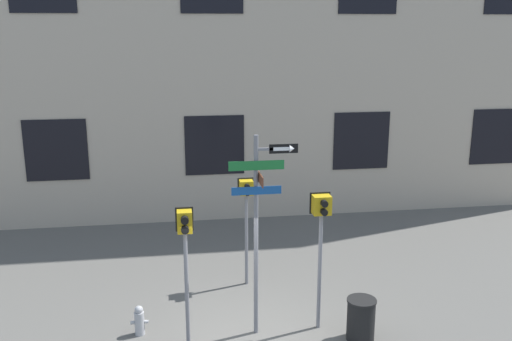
{
  "coord_description": "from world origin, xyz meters",
  "views": [
    {
      "loc": [
        -1.34,
        -10.09,
        6.16
      ],
      "look_at": [
        0.24,
        0.35,
        3.45
      ],
      "focal_mm": 40.0,
      "sensor_mm": 36.0,
      "label": 1
    }
  ],
  "objects_px": {
    "street_sign_pole": "(259,216)",
    "trash_bin": "(361,319)",
    "pedestrian_signal_right": "(321,223)",
    "pedestrian_signal_left": "(185,241)",
    "fire_hydrant": "(139,321)",
    "pedestrian_signal_across": "(246,203)"
  },
  "relations": [
    {
      "from": "street_sign_pole",
      "to": "trash_bin",
      "type": "xyz_separation_m",
      "value": [
        1.98,
        -0.56,
        -2.1
      ]
    },
    {
      "from": "pedestrian_signal_across",
      "to": "fire_hydrant",
      "type": "relative_size",
      "value": 4.18
    },
    {
      "from": "fire_hydrant",
      "to": "trash_bin",
      "type": "relative_size",
      "value": 0.73
    },
    {
      "from": "pedestrian_signal_right",
      "to": "fire_hydrant",
      "type": "height_order",
      "value": "pedestrian_signal_right"
    },
    {
      "from": "fire_hydrant",
      "to": "pedestrian_signal_right",
      "type": "bearing_deg",
      "value": -4.33
    },
    {
      "from": "pedestrian_signal_left",
      "to": "street_sign_pole",
      "type": "bearing_deg",
      "value": 7.54
    },
    {
      "from": "street_sign_pole",
      "to": "pedestrian_signal_right",
      "type": "distance_m",
      "value": 1.28
    },
    {
      "from": "pedestrian_signal_left",
      "to": "pedestrian_signal_right",
      "type": "xyz_separation_m",
      "value": [
        2.71,
        0.2,
        0.13
      ]
    },
    {
      "from": "pedestrian_signal_left",
      "to": "pedestrian_signal_right",
      "type": "bearing_deg",
      "value": 4.26
    },
    {
      "from": "street_sign_pole",
      "to": "pedestrian_signal_across",
      "type": "relative_size",
      "value": 1.56
    },
    {
      "from": "pedestrian_signal_left",
      "to": "fire_hydrant",
      "type": "distance_m",
      "value": 2.16
    },
    {
      "from": "pedestrian_signal_right",
      "to": "trash_bin",
      "type": "distance_m",
      "value": 2.08
    },
    {
      "from": "pedestrian_signal_right",
      "to": "trash_bin",
      "type": "height_order",
      "value": "pedestrian_signal_right"
    },
    {
      "from": "street_sign_pole",
      "to": "fire_hydrant",
      "type": "distance_m",
      "value": 3.31
    },
    {
      "from": "pedestrian_signal_left",
      "to": "pedestrian_signal_right",
      "type": "relative_size",
      "value": 0.96
    },
    {
      "from": "street_sign_pole",
      "to": "pedestrian_signal_across",
      "type": "distance_m",
      "value": 2.34
    },
    {
      "from": "street_sign_pole",
      "to": "trash_bin",
      "type": "height_order",
      "value": "street_sign_pole"
    },
    {
      "from": "street_sign_pole",
      "to": "pedestrian_signal_left",
      "type": "relative_size",
      "value": 1.48
    },
    {
      "from": "fire_hydrant",
      "to": "pedestrian_signal_across",
      "type": "bearing_deg",
      "value": 38.96
    },
    {
      "from": "pedestrian_signal_left",
      "to": "trash_bin",
      "type": "height_order",
      "value": "pedestrian_signal_left"
    },
    {
      "from": "pedestrian_signal_across",
      "to": "pedestrian_signal_left",
      "type": "bearing_deg",
      "value": -121.24
    },
    {
      "from": "street_sign_pole",
      "to": "pedestrian_signal_left",
      "type": "height_order",
      "value": "street_sign_pole"
    }
  ]
}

